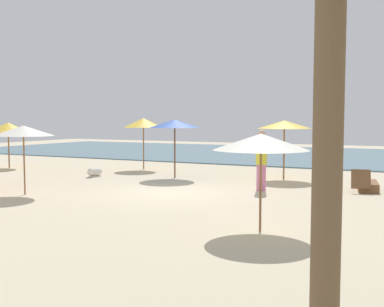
{
  "coord_description": "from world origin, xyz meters",
  "views": [
    {
      "loc": [
        7.03,
        -12.54,
        2.28
      ],
      "look_at": [
        -0.31,
        1.83,
        1.1
      ],
      "focal_mm": 44.26,
      "sensor_mm": 36.0,
      "label": 1
    }
  ],
  "objects": [
    {
      "name": "dog",
      "position": [
        -4.86,
        2.24,
        0.2
      ],
      "size": [
        0.46,
        0.84,
        0.38
      ],
      "color": "silver",
      "rests_on": "ground_plane"
    },
    {
      "name": "ground_plane",
      "position": [
        0.0,
        0.0,
        0.0
      ],
      "size": [
        60.0,
        60.0,
        0.0
      ],
      "primitive_type": "plane",
      "color": "beige"
    },
    {
      "name": "umbrella_5",
      "position": [
        -3.9,
        -2.23,
        1.93
      ],
      "size": [
        1.81,
        1.81,
        2.08
      ],
      "color": "brown",
      "rests_on": "ground_plane"
    },
    {
      "name": "ocean_water",
      "position": [
        0.0,
        17.0,
        0.03
      ],
      "size": [
        48.0,
        16.0,
        0.06
      ],
      "primitive_type": "cube",
      "color": "slate",
      "rests_on": "ground_plane"
    },
    {
      "name": "umbrella_0",
      "position": [
        2.01,
        4.95,
        2.07
      ],
      "size": [
        2.03,
        2.03,
        2.23
      ],
      "color": "brown",
      "rests_on": "ground_plane"
    },
    {
      "name": "umbrella_4",
      "position": [
        -4.63,
        5.47,
        2.1
      ],
      "size": [
        1.78,
        1.78,
        2.32
      ],
      "color": "brown",
      "rests_on": "ground_plane"
    },
    {
      "name": "umbrella_3",
      "position": [
        -10.64,
        3.2,
        1.89
      ],
      "size": [
        1.87,
        1.87,
        2.12
      ],
      "color": "brown",
      "rests_on": "ground_plane"
    },
    {
      "name": "umbrella_2",
      "position": [
        3.95,
        -3.46,
        1.82
      ],
      "size": [
        1.95,
        1.95,
        1.99
      ],
      "color": "brown",
      "rests_on": "ground_plane"
    },
    {
      "name": "lounger_2",
      "position": [
        5.2,
        3.3,
        0.17
      ],
      "size": [
        0.87,
        1.74,
        0.72
      ],
      "color": "brown",
      "rests_on": "ground_plane"
    },
    {
      "name": "umbrella_6",
      "position": [
        -1.87,
        3.42,
        2.1
      ],
      "size": [
        1.99,
        1.99,
        2.26
      ],
      "color": "brown",
      "rests_on": "ground_plane"
    },
    {
      "name": "person_1",
      "position": [
        2.19,
        1.8,
        0.98
      ],
      "size": [
        0.44,
        0.44,
        1.93
      ],
      "color": "#D17299",
      "rests_on": "ground_plane"
    }
  ]
}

